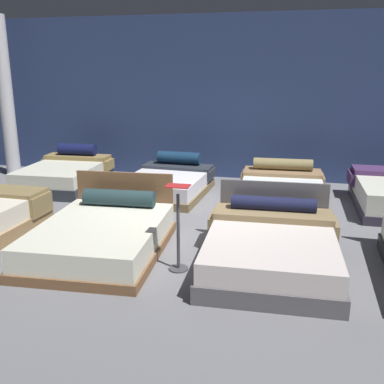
# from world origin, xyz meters

# --- Properties ---
(ground_plane) EXTENTS (18.00, 18.00, 0.02)m
(ground_plane) POSITION_xyz_m (0.00, 0.00, -0.01)
(ground_plane) COLOR slate
(showroom_back_wall) EXTENTS (18.00, 0.06, 3.50)m
(showroom_back_wall) POSITION_xyz_m (0.00, 3.18, 1.75)
(showroom_back_wall) COLOR navy
(showroom_back_wall) RESTS_ON ground_plane
(bed_1) EXTENTS (1.72, 2.23, 0.87)m
(bed_1) POSITION_xyz_m (-1.13, -1.40, 0.23)
(bed_1) COLOR brown
(bed_1) RESTS_ON ground_plane
(bed_2) EXTENTS (1.70, 2.05, 0.87)m
(bed_2) POSITION_xyz_m (1.09, -1.41, 0.25)
(bed_2) COLOR #575457
(bed_2) RESTS_ON ground_plane
(bed_4) EXTENTS (1.55, 2.02, 0.80)m
(bed_4) POSITION_xyz_m (-3.30, 1.57, 0.26)
(bed_4) COLOR #262B31
(bed_4) RESTS_ON ground_plane
(bed_5) EXTENTS (1.57, 2.03, 0.72)m
(bed_5) POSITION_xyz_m (-1.05, 1.51, 0.22)
(bed_5) COLOR brown
(bed_5) RESTS_ON ground_plane
(bed_6) EXTENTS (1.61, 1.96, 0.68)m
(bed_6) POSITION_xyz_m (1.13, 1.57, 0.22)
(bed_6) COLOR #342A33
(bed_6) RESTS_ON ground_plane
(price_sign) EXTENTS (0.28, 0.24, 1.06)m
(price_sign) POSITION_xyz_m (-0.00, -1.71, 0.41)
(price_sign) COLOR #3F3F44
(price_sign) RESTS_ON ground_plane
(support_pillar) EXTENTS (0.31, 0.31, 3.50)m
(support_pillar) POSITION_xyz_m (-5.03, 2.33, 1.75)
(support_pillar) COLOR silver
(support_pillar) RESTS_ON ground_plane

